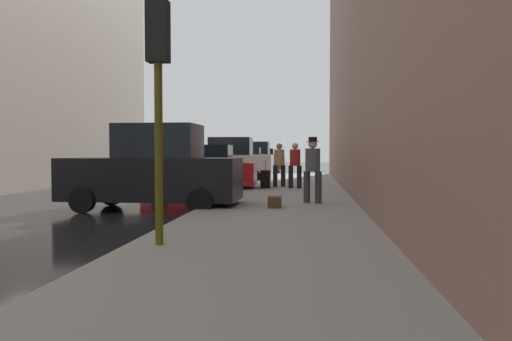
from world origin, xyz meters
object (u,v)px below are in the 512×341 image
parked_bronze_suv (253,159)px  duffel_bag (275,202)px  parked_black_suv (154,171)px  traffic_light (158,69)px  fire_hydrant (240,183)px  parked_white_van (228,162)px  parked_gray_coupe (242,163)px  rolling_suitcase (265,179)px  parked_red_hatchback (202,170)px  pedestrian_in_tan_coat (279,163)px  pedestrian_in_red_jacket (295,163)px  parked_blue_sedan (260,160)px  pedestrian_with_beanie (313,166)px

parked_bronze_suv → duffel_bag: bearing=-82.2°
parked_black_suv → traffic_light: 6.10m
fire_hydrant → duffel_bag: bearing=-70.4°
duffel_bag → parked_white_van: bearing=104.4°
parked_gray_coupe → rolling_suitcase: 11.69m
parked_red_hatchback → pedestrian_in_tan_coat: pedestrian_in_tan_coat is taller
parked_gray_coupe → parked_bronze_suv: 5.61m
fire_hydrant → parked_white_van: bearing=101.9°
pedestrian_in_red_jacket → rolling_suitcase: bearing=177.0°
parked_blue_sedan → traffic_light: bearing=-86.9°
pedestrian_with_beanie → duffel_bag: (-0.94, -1.20, -0.85)m
parked_white_van → traffic_light: size_ratio=1.28×
parked_black_suv → pedestrian_with_beanie: parked_black_suv is taller
pedestrian_with_beanie → parked_bronze_suv: bearing=100.5°
pedestrian_in_tan_coat → parked_blue_sedan: bearing=97.4°
parked_white_van → rolling_suitcase: 6.45m
parked_red_hatchback → rolling_suitcase: parked_red_hatchback is taller
parked_gray_coupe → pedestrian_in_red_jacket: 12.03m
traffic_light → rolling_suitcase: size_ratio=3.46×
pedestrian_in_red_jacket → parked_white_van: bearing=120.6°
parked_white_van → fire_hydrant: size_ratio=6.55×
parked_blue_sedan → traffic_light: 34.76m
parked_blue_sedan → traffic_light: size_ratio=1.18×
traffic_light → fire_hydrant: bearing=90.3°
parked_red_hatchback → pedestrian_with_beanie: pedestrian_with_beanie is taller
parked_gray_coupe → rolling_suitcase: size_ratio=4.10×
pedestrian_with_beanie → parked_black_suv: bearing=-170.2°
fire_hydrant → pedestrian_with_beanie: (2.37, -2.83, 0.64)m
parked_black_suv → rolling_suitcase: 6.64m
traffic_light → pedestrian_in_tan_coat: size_ratio=2.11×
parked_red_hatchback → parked_white_van: parked_white_van is taller
rolling_suitcase → parked_bronze_suv: bearing=98.1°
parked_black_suv → parked_bronze_suv: (-0.00, 23.19, 0.00)m
pedestrian_with_beanie → pedestrian_in_red_jacket: 5.41m
traffic_light → duffel_bag: size_ratio=8.18×
pedestrian_in_tan_coat → pedestrian_in_red_jacket: 0.99m
parked_red_hatchback → fire_hydrant: bearing=-53.4°
parked_blue_sedan → duffel_bag: parked_blue_sedan is taller
pedestrian_in_tan_coat → rolling_suitcase: bearing=-124.7°
pedestrian_in_tan_coat → pedestrian_with_beanie: size_ratio=0.96×
rolling_suitcase → parked_red_hatchback: bearing=-175.8°
parked_red_hatchback → duffel_bag: bearing=-63.4°
parked_black_suv → fire_hydrant: parked_black_suv is taller
fire_hydrant → duffel_bag: 4.27m
parked_white_van → pedestrian_with_beanie: bearing=-69.9°
parked_blue_sedan → parked_black_suv: bearing=-90.0°
rolling_suitcase → duffel_bag: (0.81, -6.63, -0.20)m
parked_red_hatchback → traffic_light: 11.83m
parked_blue_sedan → traffic_light: (1.85, -34.65, 1.91)m
parked_black_suv → parked_red_hatchback: parked_black_suv is taller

